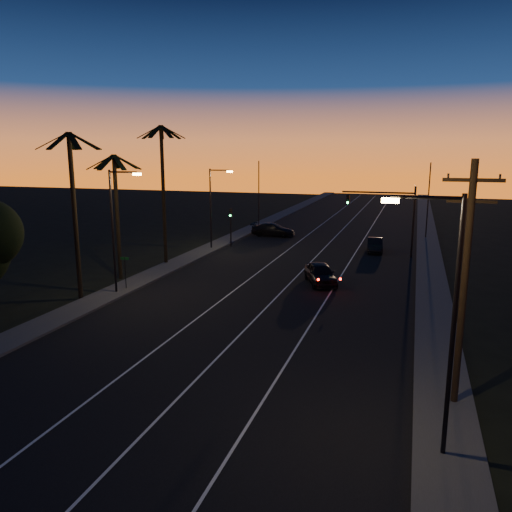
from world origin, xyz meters
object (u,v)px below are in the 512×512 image
(cross_car, at_px, (273,230))
(right_car, at_px, (375,245))
(lead_car, at_px, (320,273))
(utility_pole, at_px, (465,280))
(signal_mast, at_px, (389,208))

(cross_car, bearing_deg, right_car, -26.04)
(lead_car, distance_m, cross_car, 22.82)
(utility_pole, distance_m, right_car, 32.57)
(signal_mast, distance_m, lead_car, 13.95)
(utility_pole, relative_size, cross_car, 1.84)
(utility_pole, bearing_deg, right_car, 100.31)
(lead_car, bearing_deg, right_car, 78.06)
(utility_pole, height_order, signal_mast, utility_pole)
(right_car, bearing_deg, signal_mast, -52.96)
(right_car, distance_m, cross_car, 14.22)
(lead_car, xyz_separation_m, right_car, (3.04, 14.39, -0.11))
(signal_mast, height_order, lead_car, signal_mast)
(signal_mast, xyz_separation_m, right_car, (-1.31, 1.73, -4.06))
(right_car, xyz_separation_m, cross_car, (-12.78, 6.24, 0.07))
(right_car, height_order, cross_car, cross_car)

